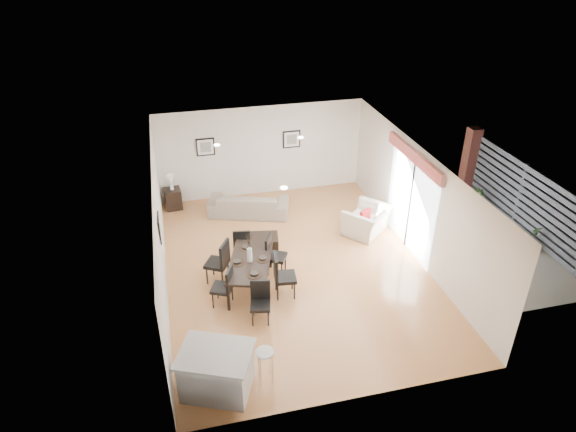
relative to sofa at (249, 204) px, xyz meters
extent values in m
plane|color=#B27A49|center=(0.63, -2.80, -0.32)|extent=(8.00, 8.00, 0.00)
cube|color=silver|center=(0.63, 1.20, 1.03)|extent=(6.00, 0.04, 2.70)
cube|color=silver|center=(0.63, -6.80, 1.03)|extent=(6.00, 0.04, 2.70)
cube|color=silver|center=(-2.37, -2.80, 1.03)|extent=(0.04, 8.00, 2.70)
cube|color=silver|center=(3.63, -2.80, 1.03)|extent=(0.04, 8.00, 2.70)
cube|color=white|center=(0.63, -2.80, 2.38)|extent=(6.00, 8.00, 0.02)
imported|color=gray|center=(0.00, 0.00, 0.00)|extent=(2.35, 1.49, 0.64)
imported|color=beige|center=(2.83, -1.72, 0.05)|extent=(1.50, 1.48, 0.73)
imported|color=#325122|center=(6.39, -3.39, 0.01)|extent=(0.70, 0.64, 0.67)
imported|color=#325122|center=(6.25, -1.40, 0.03)|extent=(0.43, 0.43, 0.70)
cube|color=black|center=(-0.53, -3.32, 0.37)|extent=(1.32, 1.89, 0.06)
cylinder|color=black|center=(-1.12, -3.97, 0.01)|extent=(0.07, 0.07, 0.66)
cylinder|color=black|center=(-0.65, -2.44, 0.01)|extent=(0.07, 0.07, 0.66)
cylinder|color=black|center=(-0.41, -4.19, 0.01)|extent=(0.07, 0.07, 0.66)
cylinder|color=black|center=(0.06, -2.66, 0.01)|extent=(0.07, 0.07, 0.66)
cube|color=black|center=(-1.22, -3.75, 0.10)|extent=(0.56, 0.56, 0.07)
cube|color=black|center=(-1.05, -3.82, 0.37)|extent=(0.22, 0.41, 0.51)
cylinder|color=black|center=(-1.30, -3.53, -0.13)|extent=(0.03, 0.03, 0.39)
cylinder|color=black|center=(-1.00, -3.66, -0.13)|extent=(0.03, 0.03, 0.39)
cylinder|color=black|center=(-1.44, -3.83, -0.13)|extent=(0.03, 0.03, 0.39)
cylinder|color=black|center=(-1.14, -3.96, -0.13)|extent=(0.03, 0.03, 0.39)
cube|color=black|center=(-1.22, -2.89, 0.15)|extent=(0.64, 0.64, 0.08)
cube|color=black|center=(-1.04, -2.99, 0.45)|extent=(0.28, 0.44, 0.56)
cylinder|color=black|center=(-1.29, -2.64, -0.10)|extent=(0.04, 0.04, 0.43)
cylinder|color=black|center=(-0.97, -2.81, -0.10)|extent=(0.04, 0.04, 0.43)
cylinder|color=black|center=(-1.47, -2.96, -0.10)|extent=(0.04, 0.04, 0.43)
cylinder|color=black|center=(-1.15, -3.14, -0.10)|extent=(0.04, 0.04, 0.43)
cube|color=black|center=(0.16, -3.75, 0.14)|extent=(0.51, 0.51, 0.08)
cube|color=black|center=(-0.04, -3.72, 0.44)|extent=(0.11, 0.47, 0.55)
cylinder|color=black|center=(0.32, -3.95, -0.11)|extent=(0.04, 0.04, 0.42)
cylinder|color=black|center=(-0.04, -3.91, -0.11)|extent=(0.04, 0.04, 0.42)
cylinder|color=black|center=(0.36, -3.58, -0.11)|extent=(0.04, 0.04, 0.42)
cylinder|color=black|center=(0.00, -3.54, -0.11)|extent=(0.04, 0.04, 0.42)
cube|color=black|center=(0.16, -2.89, 0.11)|extent=(0.58, 0.58, 0.07)
cube|color=black|center=(-0.01, -2.80, 0.38)|extent=(0.25, 0.40, 0.51)
cylinder|color=black|center=(0.23, -3.11, -0.12)|extent=(0.03, 0.03, 0.39)
cylinder|color=black|center=(-0.07, -2.96, -0.12)|extent=(0.03, 0.03, 0.39)
cylinder|color=black|center=(0.38, -2.82, -0.12)|extent=(0.03, 0.03, 0.39)
cylinder|color=black|center=(0.09, -2.66, -0.12)|extent=(0.03, 0.03, 0.39)
cube|color=black|center=(-0.53, -4.46, 0.08)|extent=(0.48, 0.48, 0.07)
cube|color=black|center=(-0.49, -4.29, 0.34)|extent=(0.41, 0.14, 0.48)
cylinder|color=black|center=(-0.72, -4.58, -0.14)|extent=(0.03, 0.03, 0.37)
cylinder|color=black|center=(-0.65, -4.27, -0.14)|extent=(0.03, 0.03, 0.37)
cylinder|color=black|center=(-0.41, -4.65, -0.14)|extent=(0.03, 0.03, 0.37)
cylinder|color=black|center=(-0.34, -4.34, -0.14)|extent=(0.03, 0.03, 0.37)
cube|color=black|center=(-0.53, -2.17, 0.08)|extent=(0.46, 0.46, 0.07)
cube|color=black|center=(-0.56, -2.34, 0.34)|extent=(0.41, 0.11, 0.48)
cylinder|color=black|center=(-0.35, -2.04, -0.14)|extent=(0.03, 0.03, 0.37)
cylinder|color=black|center=(-0.40, -2.35, -0.14)|extent=(0.03, 0.03, 0.37)
cylinder|color=black|center=(-0.66, -1.99, -0.14)|extent=(0.03, 0.03, 0.37)
cylinder|color=black|center=(-0.71, -2.30, -0.14)|extent=(0.03, 0.03, 0.37)
cylinder|color=white|center=(-0.53, -3.32, 0.56)|extent=(0.11, 0.11, 0.33)
cylinder|color=black|center=(-0.25, -3.32, 0.40)|extent=(0.32, 0.32, 0.01)
cylinder|color=black|center=(-0.25, -3.32, 0.43)|extent=(0.17, 0.17, 0.05)
cylinder|color=black|center=(-0.53, -2.80, 0.40)|extent=(0.32, 0.32, 0.01)
cylinder|color=black|center=(-0.53, -2.80, 0.43)|extent=(0.17, 0.17, 0.05)
cylinder|color=black|center=(-0.81, -3.32, 0.40)|extent=(0.32, 0.32, 0.01)
cylinder|color=black|center=(-0.81, -3.32, 0.43)|extent=(0.17, 0.17, 0.05)
cylinder|color=black|center=(-0.53, -3.84, 0.40)|extent=(0.32, 0.32, 0.01)
cylinder|color=black|center=(-0.53, -3.84, 0.43)|extent=(0.17, 0.17, 0.05)
cube|color=black|center=(-0.05, -1.84, -0.13)|extent=(1.01, 0.71, 0.37)
cube|color=black|center=(-2.03, 0.85, -0.02)|extent=(0.48, 0.48, 0.60)
cylinder|color=white|center=(-2.03, 0.85, 0.37)|extent=(0.10, 0.10, 0.19)
cone|color=beige|center=(-2.03, 0.85, 0.59)|extent=(0.23, 0.23, 0.25)
cube|color=#A5151D|center=(2.73, -1.83, 0.27)|extent=(0.34, 0.26, 0.33)
cube|color=#BDBCBF|center=(-1.60, -6.03, 0.08)|extent=(1.38, 1.23, 0.81)
cube|color=#ACACAE|center=(-1.60, -6.03, 0.51)|extent=(1.51, 1.36, 0.06)
cylinder|color=silver|center=(-0.75, -6.03, 0.35)|extent=(0.32, 0.32, 0.05)
cylinder|color=silver|center=(-0.65, -5.93, 0.02)|extent=(0.02, 0.02, 0.67)
cylinder|color=silver|center=(-0.86, -5.93, 0.02)|extent=(0.02, 0.02, 0.67)
cylinder|color=silver|center=(-0.86, -6.14, 0.02)|extent=(0.02, 0.02, 0.67)
cylinder|color=silver|center=(-0.65, -6.14, 0.02)|extent=(0.02, 0.02, 0.67)
cube|color=black|center=(-0.97, 1.17, 1.33)|extent=(0.52, 0.03, 0.52)
cube|color=white|center=(-0.97, 1.17, 1.33)|extent=(0.44, 0.04, 0.44)
cube|color=#51524D|center=(-0.97, 1.17, 1.33)|extent=(0.30, 0.04, 0.30)
cube|color=black|center=(1.53, 1.17, 1.33)|extent=(0.52, 0.03, 0.52)
cube|color=white|center=(1.53, 1.17, 1.33)|extent=(0.44, 0.04, 0.44)
cube|color=#51524D|center=(1.53, 1.17, 1.33)|extent=(0.30, 0.04, 0.30)
cube|color=black|center=(-2.34, -3.00, 1.33)|extent=(0.03, 0.52, 0.52)
cube|color=white|center=(-2.34, -3.00, 1.33)|extent=(0.04, 0.44, 0.44)
cube|color=#51524D|center=(-2.34, -3.00, 1.33)|extent=(0.04, 0.30, 0.30)
cube|color=white|center=(3.61, -2.50, 0.81)|extent=(0.02, 2.40, 2.25)
cube|color=black|center=(3.59, -2.50, 0.81)|extent=(0.03, 0.05, 2.25)
cube|color=black|center=(3.59, -2.50, 1.95)|extent=(0.03, 2.50, 0.05)
cube|color=maroon|center=(3.55, -2.50, 2.11)|extent=(0.10, 2.70, 0.28)
plane|color=gray|center=(5.63, -2.50, -0.32)|extent=(6.00, 6.00, 0.00)
cube|color=#313133|center=(6.83, -2.50, 0.58)|extent=(0.08, 5.50, 1.80)
cube|color=brown|center=(6.68, -0.10, 0.68)|extent=(0.35, 0.35, 2.00)
camera|label=1|loc=(-1.91, -12.47, 6.84)|focal=32.00mm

